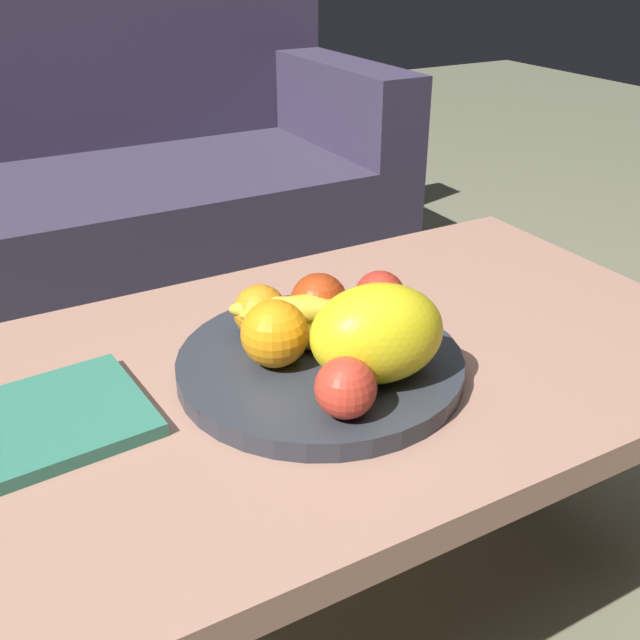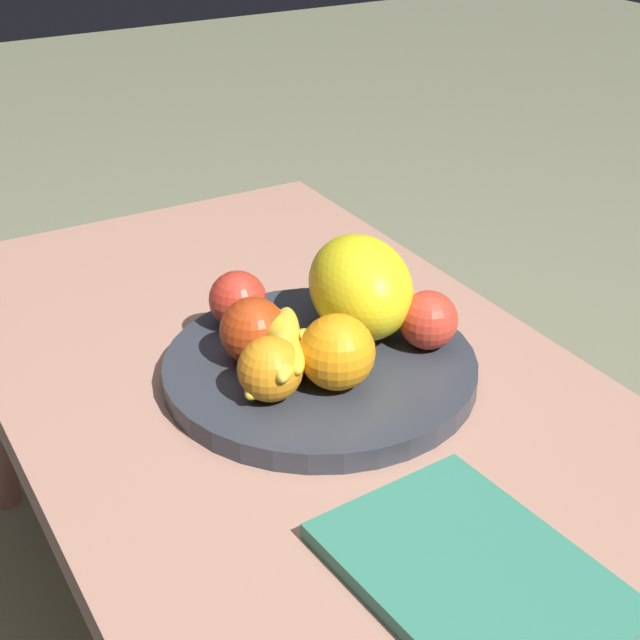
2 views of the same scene
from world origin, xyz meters
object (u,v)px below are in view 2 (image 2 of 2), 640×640
coffee_table (308,424)px  orange_front (270,369)px  melon_large_front (360,287)px  orange_left (337,352)px  apple_front (253,331)px  magazine (472,574)px  apple_right (428,320)px  banana_bunch (284,352)px  fruit_bowl (320,368)px  apple_left (238,300)px

coffee_table → orange_front: 0.12m
melon_large_front → orange_left: (-0.09, 0.08, -0.02)m
melon_large_front → apple_front: size_ratio=2.08×
orange_front → magazine: bearing=-173.3°
apple_right → banana_bunch: apple_right is taller
coffee_table → apple_front: apple_front is taller
apple_right → magazine: size_ratio=0.27×
orange_front → banana_bunch: (0.03, -0.03, -0.00)m
coffee_table → orange_front: orange_front is taller
apple_right → melon_large_front: bearing=34.5°
melon_large_front → fruit_bowl: bearing=114.5°
coffee_table → melon_large_front: size_ratio=7.42×
apple_front → fruit_bowl: bearing=-118.1°
fruit_bowl → magazine: bearing=171.9°
melon_large_front → magazine: bearing=161.9°
fruit_bowl → orange_front: 0.10m
orange_front → apple_front: 0.08m
fruit_bowl → apple_left: (0.12, 0.05, 0.05)m
apple_front → orange_front: bearing=166.4°
apple_right → coffee_table: bearing=82.1°
magazine → orange_left: bearing=-11.8°
apple_right → apple_front: bearing=69.1°
apple_front → apple_right: (-0.07, -0.19, -0.00)m
melon_large_front → banana_bunch: melon_large_front is taller
banana_bunch → magazine: size_ratio=0.66×
coffee_table → apple_front: (0.05, 0.04, 0.11)m
apple_front → banana_bunch: size_ratio=0.46×
orange_front → apple_right: size_ratio=1.02×
coffee_table → fruit_bowl: size_ratio=3.29×
apple_front → apple_left: (0.08, -0.02, -0.00)m
fruit_bowl → apple_right: (-0.04, -0.12, 0.05)m
fruit_bowl → banana_bunch: size_ratio=2.15×
coffee_table → melon_large_front: 0.17m
coffee_table → apple_front: size_ratio=15.46×
melon_large_front → orange_left: bearing=136.5°
banana_bunch → apple_front: bearing=16.2°
fruit_bowl → melon_large_front: melon_large_front is taller
fruit_bowl → melon_large_front: (0.03, -0.07, 0.07)m
orange_front → apple_front: bearing=-13.6°
banana_bunch → orange_front: bearing=131.7°
melon_large_front → apple_right: (-0.07, -0.05, -0.02)m
orange_left → apple_right: size_ratio=1.21×
coffee_table → apple_left: apple_left is taller
apple_left → coffee_table: bearing=-171.3°
fruit_bowl → orange_left: (-0.06, 0.01, 0.05)m
apple_front → banana_bunch: (-0.05, -0.01, -0.01)m
coffee_table → orange_left: size_ratio=14.24×
orange_left → coffee_table: bearing=19.2°
melon_large_front → orange_left: size_ratio=1.92×
fruit_bowl → coffee_table: bearing=122.8°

